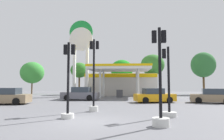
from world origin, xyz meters
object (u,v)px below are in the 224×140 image
Objects in this scene: tree_3 at (153,65)px; tree_4 at (203,65)px; traffic_signal_2 at (160,95)px; tree_1 at (79,70)px; car_3 at (6,97)px; tree_2 at (122,70)px; car_0 at (154,96)px; traffic_signal_0 at (94,83)px; station_pole_sign at (81,48)px; car_2 at (80,94)px; car_1 at (212,96)px; traffic_signal_3 at (68,89)px; tree_0 at (32,73)px; traffic_signal_1 at (169,99)px.

tree_4 is (9.82, 1.51, 0.08)m from tree_3.
tree_1 is (-10.78, 28.42, 3.21)m from traffic_signal_2.
car_3 is 15.94m from traffic_signal_2.
tree_4 is (15.67, 0.70, 0.88)m from tree_2.
car_0 is at bearing 12.00° from car_3.
tree_1 is at bearing 106.30° from traffic_signal_0.
station_pole_sign is 11.00m from car_2.
car_1 is at bearing -33.73° from station_pole_sign.
tree_4 is (17.78, 28.58, 4.01)m from traffic_signal_3.
tree_4 is (33.27, 1.71, 1.44)m from tree_0.
traffic_signal_1 reaches higher than car_1.
tree_3 is at bearing 50.62° from car_3.
tree_4 reaches higher than tree_1.
tree_4 reaches higher than car_2.
tree_4 is at bearing 39.25° from car_3.
station_pole_sign is 1.97× the size of tree_0.
car_3 is 26.03m from tree_3.
car_3 is at bearing -116.75° from tree_2.
tree_1 is 0.91× the size of tree_2.
tree_2 is 0.83× the size of tree_4.
station_pole_sign is 2.77× the size of car_2.
traffic_signal_3 is at bearing -60.05° from tree_0.
tree_0 is 33.34m from tree_4.
car_3 is at bearing -69.74° from tree_0.
tree_1 is (-3.57, 13.71, 3.88)m from car_2.
traffic_signal_2 is at bearing -54.74° from tree_0.
traffic_signal_1 is (8.12, -11.96, 0.34)m from car_2.
tree_2 reaches higher than tree_0.
tree_3 is (10.38, 14.16, 4.86)m from car_2.
traffic_signal_2 is 30.57m from tree_1.
tree_0 reaches higher than tree_1.
tree_1 is (-11.69, 25.66, 3.55)m from traffic_signal_1.
station_pole_sign is at bearing 103.61° from car_2.
tree_3 is 0.93× the size of tree_4.
traffic_signal_0 is 25.15m from tree_2.
car_0 is 14.66m from car_3.
traffic_signal_1 is 26.60m from tree_3.
tree_2 is (-3.59, 26.94, 3.72)m from traffic_signal_1.
traffic_signal_1 reaches higher than car_2.
traffic_signal_2 is 1.05× the size of traffic_signal_3.
tree_1 is 0.75× the size of tree_4.
car_2 is (1.96, -8.08, -7.19)m from station_pole_sign.
tree_4 reaches higher than tree_2.
traffic_signal_3 is at bearing -77.33° from tree_1.
traffic_signal_2 is at bearing -50.85° from traffic_signal_0.
traffic_signal_2 is (-0.91, -2.76, 0.34)m from traffic_signal_1.
car_1 is 20.60m from tree_2.
car_0 is 0.73× the size of tree_1.
tree_3 reaches higher than tree_1.
traffic_signal_1 is at bearing -55.82° from car_2.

